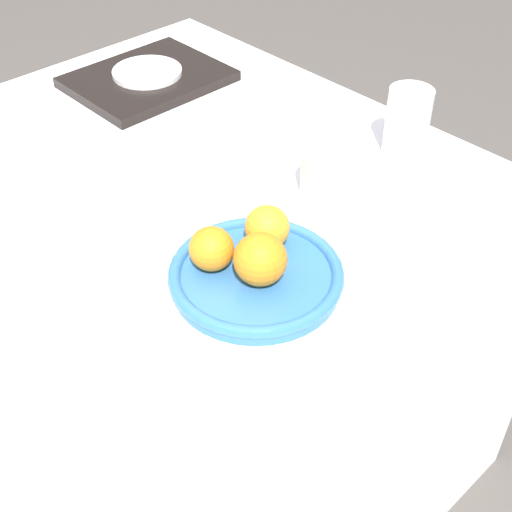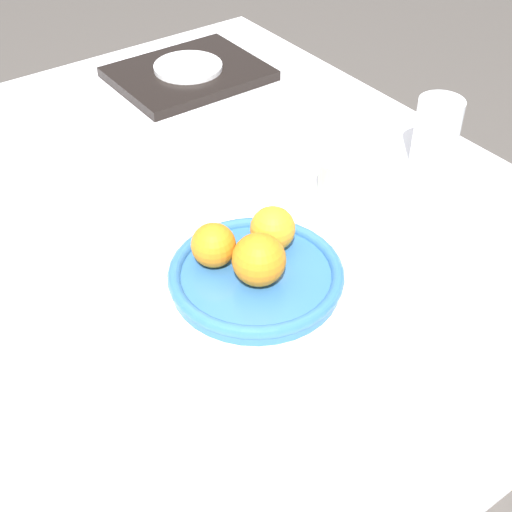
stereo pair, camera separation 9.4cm
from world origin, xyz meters
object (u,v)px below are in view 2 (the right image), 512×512
orange_0 (259,260)px  orange_2 (213,245)px  side_plate (188,67)px  orange_1 (273,229)px  cup_1 (344,180)px  napkin (134,155)px  fruit_platter (256,276)px  water_glass (436,133)px  serving_tray (189,74)px

orange_0 → orange_2: orange_0 is taller
orange_0 → side_plate: size_ratio=0.52×
orange_1 → cup_1: (0.17, 0.05, -0.01)m
napkin → fruit_platter: bearing=-92.9°
side_plate → napkin: side_plate is taller
water_glass → orange_2: bearing=-177.5°
fruit_platter → napkin: (0.02, 0.38, -0.01)m
orange_0 → orange_1: orange_0 is taller
water_glass → side_plate: water_glass is taller
orange_2 → napkin: size_ratio=0.42×
cup_1 → orange_2: bearing=-173.6°
orange_2 → cup_1: 0.26m
side_plate → cup_1: (-0.03, -0.50, 0.01)m
orange_1 → napkin: bearing=95.3°
fruit_platter → cup_1: size_ratio=2.98×
napkin → orange_1: bearing=-84.7°
fruit_platter → cup_1: bearing=19.6°
orange_0 → fruit_platter: bearing=69.7°
orange_0 → water_glass: 0.43m
orange_2 → serving_tray: orange_2 is taller
water_glass → orange_1: bearing=-174.0°
fruit_platter → orange_2: 0.07m
serving_tray → side_plate: (0.00, 0.00, 0.02)m
water_glass → napkin: bearing=141.9°
orange_1 → orange_2: 0.09m
orange_0 → cup_1: bearing=22.1°
orange_0 → napkin: 0.40m
orange_1 → orange_2: size_ratio=1.03×
orange_1 → cup_1: 0.18m
orange_0 → water_glass: water_glass is taller
orange_2 → serving_tray: (0.28, 0.53, -0.04)m
serving_tray → water_glass: bearing=-72.2°
fruit_platter → serving_tray: 0.63m
fruit_platter → napkin: fruit_platter is taller
orange_1 → napkin: 0.35m
orange_1 → orange_2: (-0.09, 0.02, -0.00)m
orange_0 → orange_2: bearing=113.6°
orange_2 → side_plate: (0.28, 0.53, -0.03)m
water_glass → cup_1: water_glass is taller
orange_0 → side_plate: 0.65m
cup_1 → napkin: size_ratio=0.55×
water_glass → side_plate: size_ratio=0.85×
orange_1 → serving_tray: (0.20, 0.55, -0.04)m
orange_0 → orange_1: 0.07m
fruit_platter → orange_1: size_ratio=3.79×
side_plate → orange_2: bearing=-118.3°
fruit_platter → orange_1: 0.07m
fruit_platter → side_plate: bearing=66.6°
orange_2 → serving_tray: size_ratio=0.21×
orange_1 → napkin: (-0.03, 0.35, -0.05)m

